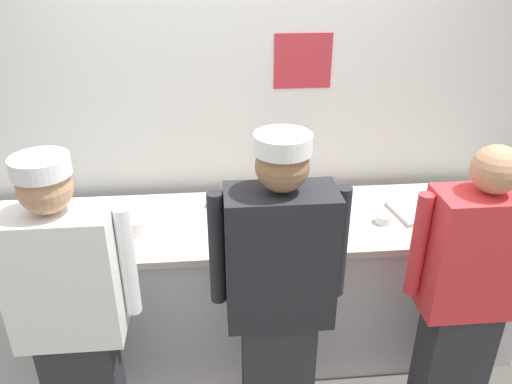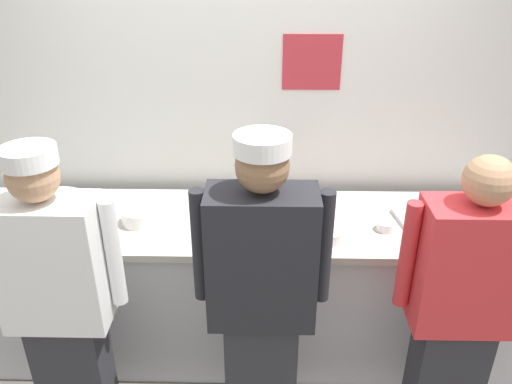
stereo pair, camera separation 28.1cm
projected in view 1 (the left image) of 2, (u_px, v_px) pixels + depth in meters
The scene contains 14 objects.
wall_back at pixel (239, 96), 3.05m from camera, with size 5.09×0.11×2.98m.
prep_counter at pixel (246, 285), 3.07m from camera, with size 3.24×0.75×0.91m.
chef_near_left at pixel (72, 317), 2.21m from camera, with size 0.59×0.24×1.63m.
chef_center at pixel (279, 298), 2.28m from camera, with size 0.61×0.24×1.68m.
chef_far_right at pixel (467, 295), 2.39m from camera, with size 0.59×0.24×1.60m.
plate_stack_front at pixel (329, 228), 2.74m from camera, with size 0.21×0.21×0.06m.
plate_stack_rear at pixel (138, 223), 2.76m from camera, with size 0.19×0.19×0.08m.
mixing_bowl_steel at pixel (49, 221), 2.73m from camera, with size 0.34×0.34×0.13m, color #B7BABF.
sheet_tray at pixel (437, 209), 2.96m from camera, with size 0.52×0.28×0.02m, color #B7BABF.
squeeze_bottle_primary at pixel (269, 189), 2.99m from camera, with size 0.06×0.06×0.21m.
ramekin_red_sauce at pixel (235, 230), 2.72m from camera, with size 0.10×0.10×0.05m.
ramekin_green_sauce at pixel (213, 203), 3.01m from camera, with size 0.08×0.08×0.04m.
ramekin_yellow_sauce at pixel (384, 218), 2.83m from camera, with size 0.10×0.10×0.05m.
deli_cup at pixel (6, 215), 2.82m from camera, with size 0.09×0.09×0.09m, color white.
Camera 1 is at (-0.17, -2.09, 2.36)m, focal length 35.60 mm.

